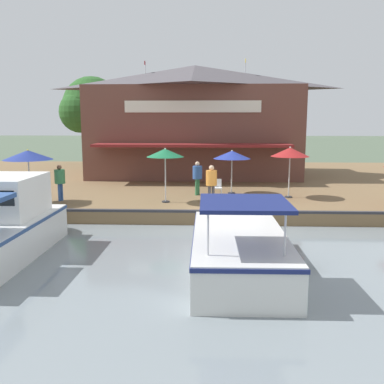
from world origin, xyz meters
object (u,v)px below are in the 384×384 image
at_px(person_at_quay_edge, 211,180).
at_px(waterfront_restaurant, 195,120).
at_px(motorboat_outer_channel, 237,244).
at_px(patio_umbrella_mid_patio_left, 232,155).
at_px(cafe_chair_mid_patio, 14,187).
at_px(cafe_chair_far_corner_seat, 217,187).
at_px(patio_umbrella_mid_patio_right, 28,155).
at_px(motorboat_second_along, 3,226).
at_px(person_near_entrance, 197,174).
at_px(cafe_chair_beside_entrance, 21,180).
at_px(patio_umbrella_back_row, 290,152).
at_px(person_mid_patio, 60,178).
at_px(tree_behind_restaurant, 89,108).
at_px(patio_umbrella_by_entrance, 165,153).

bearing_deg(person_at_quay_edge, waterfront_restaurant, -174.16).
xyz_separation_m(waterfront_restaurant, motorboat_outer_channel, (17.89, 1.90, -3.68)).
bearing_deg(person_at_quay_edge, patio_umbrella_mid_patio_left, 160.07).
bearing_deg(cafe_chair_mid_patio, cafe_chair_far_corner_seat, 93.02).
height_order(patio_umbrella_mid_patio_right, motorboat_second_along, patio_umbrella_mid_patio_right).
distance_m(cafe_chair_mid_patio, person_near_entrance, 9.13).
bearing_deg(person_near_entrance, cafe_chair_far_corner_seat, 72.78).
bearing_deg(cafe_chair_beside_entrance, cafe_chair_mid_patio, 16.76).
relative_size(patio_umbrella_back_row, cafe_chair_mid_patio, 2.93).
distance_m(motorboat_second_along, motorboat_outer_channel, 7.55).
bearing_deg(patio_umbrella_back_row, waterfront_restaurant, -152.12).
distance_m(cafe_chair_far_corner_seat, cafe_chair_beside_entrance, 10.95).
xyz_separation_m(patio_umbrella_back_row, person_near_entrance, (-0.55, -4.49, -1.16)).
distance_m(person_near_entrance, motorboat_second_along, 10.24).
relative_size(cafe_chair_mid_patio, person_mid_patio, 0.50).
distance_m(patio_umbrella_back_row, person_mid_patio, 11.02).
bearing_deg(motorboat_second_along, person_near_entrance, 143.83).
distance_m(person_at_quay_edge, motorboat_outer_channel, 6.86).
height_order(patio_umbrella_mid_patio_left, motorboat_second_along, patio_umbrella_mid_patio_left).
xyz_separation_m(cafe_chair_beside_entrance, cafe_chair_mid_patio, (2.40, 0.72, 0.00)).
xyz_separation_m(patio_umbrella_mid_patio_right, cafe_chair_beside_entrance, (-4.10, -2.25, -1.73)).
relative_size(person_mid_patio, motorboat_outer_channel, 0.25).
relative_size(patio_umbrella_mid_patio_right, person_near_entrance, 1.45).
bearing_deg(patio_umbrella_mid_patio_left, motorboat_outer_channel, -1.72).
relative_size(patio_umbrella_back_row, tree_behind_restaurant, 0.33).
distance_m(patio_umbrella_by_entrance, cafe_chair_far_corner_seat, 3.46).
relative_size(person_near_entrance, person_mid_patio, 1.00).
bearing_deg(cafe_chair_beside_entrance, person_mid_patio, 44.89).
height_order(person_at_quay_edge, tree_behind_restaurant, tree_behind_restaurant).
distance_m(patio_umbrella_back_row, cafe_chair_beside_entrance, 14.55).
xyz_separation_m(person_at_quay_edge, person_mid_patio, (-0.51, -7.09, -0.05)).
xyz_separation_m(waterfront_restaurant, tree_behind_restaurant, (-6.35, -9.20, 1.03)).
bearing_deg(person_mid_patio, motorboat_outer_channel, 47.25).
xyz_separation_m(patio_umbrella_by_entrance, cafe_chair_far_corner_seat, (-1.71, 2.41, -1.79)).
bearing_deg(cafe_chair_beside_entrance, waterfront_restaurant, 127.63).
relative_size(cafe_chair_far_corner_seat, person_at_quay_edge, 0.48).
relative_size(patio_umbrella_mid_patio_left, tree_behind_restaurant, 0.30).
relative_size(cafe_chair_beside_entrance, person_mid_patio, 0.50).
bearing_deg(person_mid_patio, cafe_chair_beside_entrance, -135.11).
relative_size(waterfront_restaurant, tree_behind_restaurant, 1.93).
height_order(patio_umbrella_mid_patio_right, cafe_chair_mid_patio, patio_umbrella_mid_patio_right).
height_order(waterfront_restaurant, motorboat_second_along, waterfront_restaurant).
distance_m(cafe_chair_beside_entrance, motorboat_second_along, 10.51).
bearing_deg(person_at_quay_edge, tree_behind_restaurant, -149.41).
xyz_separation_m(patio_umbrella_by_entrance, patio_umbrella_back_row, (-1.47, 5.90, -0.04)).
relative_size(person_at_quay_edge, motorboat_outer_channel, 0.26).
xyz_separation_m(patio_umbrella_back_row, motorboat_second_along, (7.70, -10.52, -1.86)).
relative_size(patio_umbrella_by_entrance, person_at_quay_edge, 1.43).
height_order(patio_umbrella_by_entrance, patio_umbrella_back_row, patio_umbrella_by_entrance).
bearing_deg(cafe_chair_beside_entrance, patio_umbrella_back_row, 81.60).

